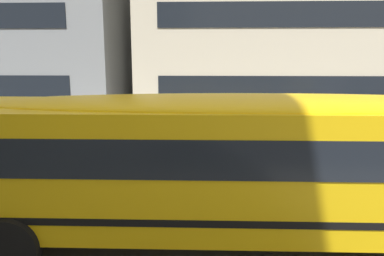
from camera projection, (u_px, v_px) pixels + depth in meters
name	position (u px, v px, depth m)	size (l,w,h in m)	color
ground_plane	(149.00, 201.00, 8.90)	(400.00, 400.00, 0.00)	#38383D
sidewalk_far	(175.00, 136.00, 16.13)	(120.00, 3.00, 0.01)	gray
lane_centreline	(149.00, 201.00, 8.90)	(110.00, 0.16, 0.01)	silver
school_bus	(272.00, 158.00, 6.64)	(12.13, 2.87, 2.71)	yellow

